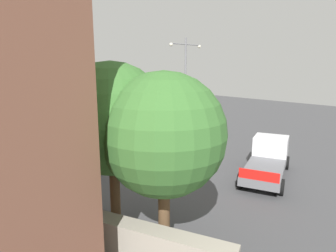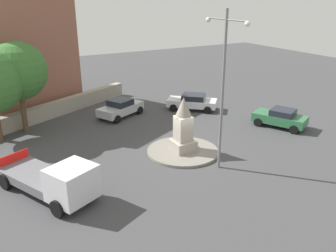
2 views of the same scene
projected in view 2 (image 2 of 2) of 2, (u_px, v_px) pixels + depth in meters
The scene contains 11 objects.
ground_plane at pixel (183, 152), 22.78m from camera, with size 80.00×80.00×0.00m, color #424244.
traffic_island at pixel (183, 151), 22.75m from camera, with size 4.60×4.60×0.16m, color gray.
monument at pixel (183, 127), 22.16m from camera, with size 1.39×1.39×3.53m.
streetlamp at pixel (223, 79), 18.96m from camera, with size 3.45×0.28×8.93m.
car_white_parked_right at pixel (192, 102), 30.90m from camera, with size 4.12×4.32×1.39m.
car_green_parked_left at pixel (280, 118), 26.90m from camera, with size 4.27×3.26×1.43m.
car_silver_approaching at pixel (121, 108), 29.18m from camera, with size 3.33×4.38×1.47m.
truck_white_near_island at pixel (56, 180), 17.39m from camera, with size 6.21×4.37×2.06m.
stone_boundary_wall at pixel (53, 110), 29.15m from camera, with size 16.48×0.70×1.22m, color #9E9687.
corner_building at pixel (8, 47), 30.08m from camera, with size 9.42×6.91×10.64m, color #935B47.
tree_mid_cluster at pixel (17, 71), 24.65m from camera, with size 4.13×4.13×6.61m.
Camera 2 is at (-17.59, 10.99, 9.63)m, focal length 37.73 mm.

